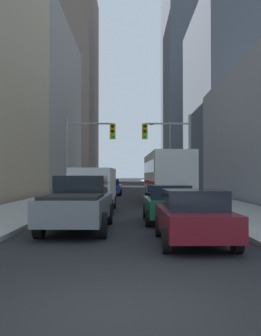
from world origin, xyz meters
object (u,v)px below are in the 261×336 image
at_px(sedan_green, 170,203).
at_px(sedan_blue, 113,187).
at_px(pickup_truck_grey, 80,203).
at_px(traffic_signal_near_left, 89,144).
at_px(city_bus, 167,175).
at_px(sedan_maroon, 195,216).
at_px(cargo_van_white, 96,187).
at_px(traffic_signal_near_right, 171,144).

relative_size(sedan_green, sedan_blue, 1.00).
xyz_separation_m(pickup_truck_grey, traffic_signal_near_left, (-1.09, 13.07, 3.09)).
bearing_deg(sedan_blue, traffic_signal_near_left, -96.12).
xyz_separation_m(city_bus, sedan_maroon, (-0.79, -17.40, -1.16)).
distance_m(pickup_truck_grey, sedan_green, 3.99).
bearing_deg(cargo_van_white, city_bus, 59.61).
distance_m(sedan_maroon, sedan_blue, 26.37).
bearing_deg(traffic_signal_near_left, cargo_van_white, -80.77).
distance_m(cargo_van_white, sedan_green, 5.93).
bearing_deg(pickup_truck_grey, traffic_signal_near_right, 71.22).
bearing_deg(sedan_blue, sedan_green, -81.03).
relative_size(city_bus, cargo_van_white, 2.20).
relative_size(pickup_truck_grey, cargo_van_white, 1.04).
relative_size(cargo_van_white, traffic_signal_near_right, 0.87).
xyz_separation_m(city_bus, sedan_green, (-1.01, -12.39, -1.16)).
relative_size(cargo_van_white, sedan_maroon, 1.24).
distance_m(cargo_van_white, sedan_maroon, 10.49).
distance_m(sedan_blue, traffic_signal_near_right, 11.61).
distance_m(sedan_maroon, sedan_green, 5.01).
distance_m(city_bus, sedan_green, 12.49).
bearing_deg(sedan_green, sedan_blue, 98.97).
xyz_separation_m(cargo_van_white, traffic_signal_near_left, (-0.99, 6.10, 2.74)).
distance_m(city_bus, cargo_van_white, 8.82).
xyz_separation_m(city_bus, traffic_signal_near_right, (0.09, -1.49, 2.09)).
height_order(city_bus, traffic_signal_near_right, traffic_signal_near_right).
bearing_deg(sedan_maroon, pickup_truck_grey, 141.50).
bearing_deg(cargo_van_white, pickup_truck_grey, -89.21).
bearing_deg(city_bus, traffic_signal_near_right, -86.51).
bearing_deg(pickup_truck_grey, sedan_maroon, -38.50).
relative_size(sedan_maroon, traffic_signal_near_left, 0.71).
bearing_deg(traffic_signal_near_right, city_bus, 93.49).
bearing_deg(traffic_signal_near_right, traffic_signal_near_left, 180.00).
bearing_deg(cargo_van_white, traffic_signal_near_left, 99.23).
height_order(sedan_green, traffic_signal_near_left, traffic_signal_near_left).
height_order(pickup_truck_grey, sedan_green, pickup_truck_grey).
bearing_deg(cargo_van_white, sedan_green, -54.42).
height_order(sedan_blue, traffic_signal_near_left, traffic_signal_near_left).
relative_size(city_bus, traffic_signal_near_right, 1.92).
bearing_deg(traffic_signal_near_left, sedan_blue, 83.88).
bearing_deg(traffic_signal_near_right, pickup_truck_grey, -108.78).
height_order(sedan_green, sedan_blue, same).
distance_m(sedan_blue, traffic_signal_near_left, 10.78).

